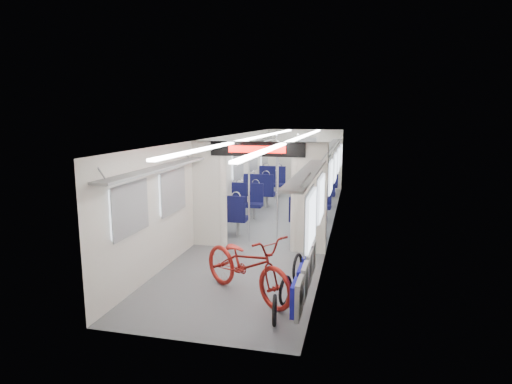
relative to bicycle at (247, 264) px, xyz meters
The scene contains 14 objects.
carriage 4.34m from the bicycle, 95.34° to the left, with size 12.00×12.02×2.31m.
bicycle is the anchor object (origin of this frame).
flip_bench 1.03m from the bicycle, 20.42° to the right, with size 0.12×2.08×0.48m.
bike_hoop_a 1.10m from the bicycle, 54.23° to the right, with size 0.44×0.44×0.05m, color black.
bike_hoop_b 0.75m from the bicycle, 15.56° to the right, with size 0.46×0.46×0.05m, color black.
bike_hoop_c 1.09m from the bicycle, 48.31° to the left, with size 0.50×0.50×0.05m, color black.
seat_bay_near_left 4.39m from the bicycle, 107.61° to the left, with size 0.90×2.05×1.09m.
seat_bay_near_right 4.50m from the bicycle, 83.08° to the left, with size 0.88×1.92×1.05m.
seat_bay_far_left 7.74m from the bicycle, 99.87° to the left, with size 0.96×2.29×1.17m.
seat_bay_far_right 8.00m from the bicycle, 86.12° to the left, with size 0.90×2.02×1.08m.
stanchion_near_left 3.06m from the bicycle, 103.64° to the left, with size 0.04×0.04×2.30m, color silver.
stanchion_near_right 2.86m from the bicycle, 90.74° to the left, with size 0.04×0.04×2.30m, color silver.
stanchion_far_left 6.26m from the bicycle, 96.48° to the left, with size 0.04×0.04×2.30m, color silver.
stanchion_far_right 6.46m from the bicycle, 91.10° to the left, with size 0.04×0.04×2.30m, color silver.
Camera 1 is at (2.02, -10.68, 2.84)m, focal length 30.00 mm.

